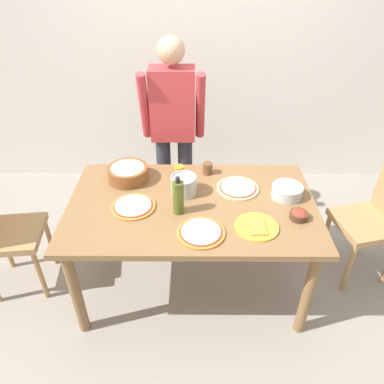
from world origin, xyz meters
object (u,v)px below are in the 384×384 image
object	(u,v)px
plate_with_slice	(257,227)
small_sauce_bowl	(299,215)
pizza_second_cooked	(201,232)
cup_small_brown	(208,168)
dining_table	(192,214)
steel_pot	(184,185)
person_cook	(173,127)
mixing_bowl_steel	(287,191)
pizza_cooked_on_tray	(133,206)
cup_orange	(179,171)
pizza_raw_on_board	(238,188)
popcorn_bowl	(128,172)
chair_wooden_right	(377,215)
olive_oil_bottle	(178,197)

from	to	relation	value
plate_with_slice	small_sauce_bowl	xyz separation A→B (m)	(0.27, 0.09, 0.02)
pizza_second_cooked	cup_small_brown	world-z (taller)	cup_small_brown
dining_table	small_sauce_bowl	xyz separation A→B (m)	(0.65, -0.15, 0.12)
cup_small_brown	steel_pot	bearing A→B (deg)	-123.66
person_cook	mixing_bowl_steel	bearing A→B (deg)	-41.24
pizza_cooked_on_tray	steel_pot	distance (m)	0.36
pizza_second_cooked	cup_orange	size ratio (longest dim) A/B	3.33
pizza_raw_on_board	popcorn_bowl	size ratio (longest dim) A/B	1.02
pizza_cooked_on_tray	dining_table	bearing A→B (deg)	7.69
chair_wooden_right	cup_small_brown	world-z (taller)	chair_wooden_right
dining_table	pizza_second_cooked	size ratio (longest dim) A/B	5.66
small_sauce_bowl	person_cook	bearing A→B (deg)	131.33
dining_table	olive_oil_bottle	xyz separation A→B (m)	(-0.08, -0.09, 0.20)
plate_with_slice	mixing_bowl_steel	size ratio (longest dim) A/B	1.30
pizza_cooked_on_tray	cup_orange	size ratio (longest dim) A/B	3.32
pizza_second_cooked	chair_wooden_right	bearing A→B (deg)	19.59
plate_with_slice	steel_pot	distance (m)	0.57
small_sauce_bowl	pizza_second_cooked	bearing A→B (deg)	-166.69
plate_with_slice	cup_orange	bearing A→B (deg)	130.48
pizza_cooked_on_tray	cup_orange	distance (m)	0.46
person_cook	chair_wooden_right	distance (m)	1.64
chair_wooden_right	steel_pot	xyz separation A→B (m)	(-1.37, -0.04, 0.29)
small_sauce_bowl	cup_orange	size ratio (longest dim) A/B	1.29
plate_with_slice	popcorn_bowl	distance (m)	0.98
person_cook	pizza_raw_on_board	size ratio (longest dim) A/B	5.68
pizza_cooked_on_tray	popcorn_bowl	distance (m)	0.34
person_cook	popcorn_bowl	size ratio (longest dim) A/B	5.79
pizza_second_cooked	small_sauce_bowl	distance (m)	0.61
pizza_raw_on_board	steel_pot	distance (m)	0.37
pizza_cooked_on_tray	plate_with_slice	world-z (taller)	plate_with_slice
chair_wooden_right	pizza_second_cooked	bearing A→B (deg)	-160.41
pizza_second_cooked	small_sauce_bowl	size ratio (longest dim) A/B	2.57
person_cook	popcorn_bowl	world-z (taller)	person_cook
dining_table	pizza_cooked_on_tray	size ratio (longest dim) A/B	5.67
chair_wooden_right	steel_pot	bearing A→B (deg)	-178.15
pizza_second_cooked	olive_oil_bottle	distance (m)	0.27
pizza_raw_on_board	popcorn_bowl	world-z (taller)	popcorn_bowl
olive_oil_bottle	cup_small_brown	xyz separation A→B (m)	(0.19, 0.45, -0.07)
pizza_cooked_on_tray	pizza_second_cooked	bearing A→B (deg)	-29.97
small_sauce_bowl	dining_table	bearing A→B (deg)	166.59
dining_table	pizza_cooked_on_tray	world-z (taller)	pizza_cooked_on_tray
cup_orange	person_cook	bearing A→B (deg)	97.56
dining_table	popcorn_bowl	size ratio (longest dim) A/B	5.71
cup_small_brown	dining_table	bearing A→B (deg)	-107.19
mixing_bowl_steel	cup_orange	bearing A→B (deg)	161.71
pizza_second_cooked	plate_with_slice	bearing A→B (deg)	8.89
dining_table	plate_with_slice	distance (m)	0.47
pizza_second_cooked	popcorn_bowl	distance (m)	0.76
dining_table	pizza_raw_on_board	distance (m)	0.36
person_cook	plate_with_slice	xyz separation A→B (m)	(0.53, -1.00, -0.17)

